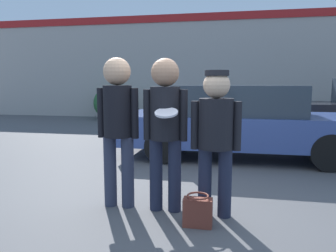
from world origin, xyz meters
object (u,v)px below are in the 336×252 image
(person_left, at_px, (118,119))
(handbag, at_px, (198,211))
(person_right, at_px, (216,130))
(person_middle_with_frisbee, at_px, (165,121))
(parked_car_near, at_px, (240,121))
(shrub, at_px, (110,103))

(person_left, height_order, handbag, person_left)
(person_right, bearing_deg, person_left, 176.27)
(person_left, xyz_separation_m, person_middle_with_frisbee, (0.57, -0.02, -0.01))
(person_left, distance_m, person_right, 1.15)
(person_middle_with_frisbee, distance_m, parked_car_near, 3.14)
(parked_car_near, bearing_deg, person_left, -116.27)
(person_left, bearing_deg, person_right, -3.73)
(parked_car_near, distance_m, shrub, 8.01)
(person_right, distance_m, shrub, 10.38)
(person_left, distance_m, person_middle_with_frisbee, 0.57)
(shrub, bearing_deg, handbag, -63.86)
(person_left, distance_m, parked_car_near, 3.33)
(shrub, bearing_deg, person_right, -62.34)
(parked_car_near, bearing_deg, person_right, -96.03)
(handbag, bearing_deg, shrub, 116.14)
(person_right, xyz_separation_m, shrub, (-4.82, 9.19, -0.31))
(person_left, xyz_separation_m, parked_car_near, (1.47, 2.97, -0.34))
(person_middle_with_frisbee, bearing_deg, shrub, 114.92)
(person_left, xyz_separation_m, shrub, (-3.67, 9.12, -0.40))
(handbag, bearing_deg, person_right, 63.98)
(parked_car_near, bearing_deg, shrub, 129.91)
(person_right, height_order, parked_car_near, person_right)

